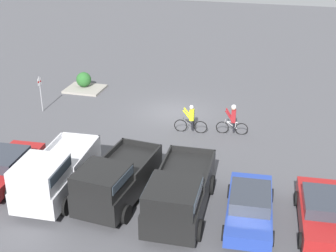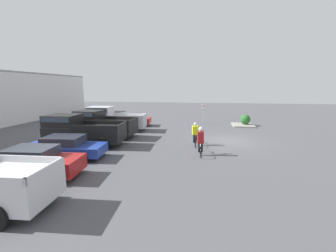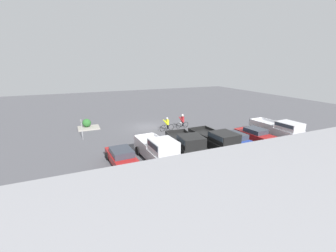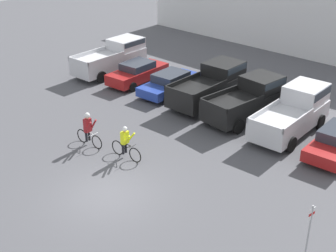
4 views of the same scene
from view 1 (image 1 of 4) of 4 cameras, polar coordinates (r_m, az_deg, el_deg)
ground_plane at (r=29.18m, az=0.67°, el=1.67°), size 80.00×80.00×0.00m
sedan_0 at (r=19.49m, az=18.32°, el=-9.95°), size 2.15×4.56×1.42m
sedan_1 at (r=19.28m, az=9.93°, el=-9.54°), size 2.19×4.75×1.32m
pickup_truck_1 at (r=18.87m, az=1.34°, el=-8.21°), size 2.47×5.43×2.20m
pickup_truck_2 at (r=19.89m, az=-6.50°, el=-6.58°), size 2.61×5.12×2.18m
pickup_truck_3 at (r=20.77m, az=-13.82°, el=-5.64°), size 2.41×5.46×2.26m
sedan_2 at (r=22.91m, az=-19.11°, el=-4.68°), size 2.14×4.71×1.34m
cyclist_0 at (r=26.26m, az=2.84°, el=0.86°), size 1.89×0.48×1.67m
cyclist_1 at (r=26.23m, az=7.91°, el=0.87°), size 1.80×0.48×1.79m
fire_lane_sign at (r=29.90m, az=-15.29°, el=4.19°), size 0.07×0.30×2.28m
curb_island at (r=33.44m, az=-10.08°, el=4.47°), size 2.57×2.15×0.15m
shrub at (r=33.52m, az=-10.24°, el=5.60°), size 1.05×1.05×1.05m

